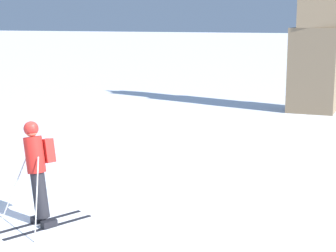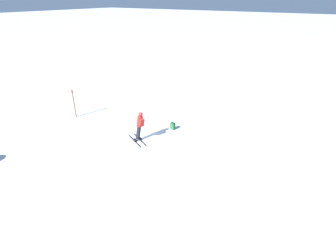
# 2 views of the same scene
# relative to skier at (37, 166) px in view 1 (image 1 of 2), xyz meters

# --- Properties ---
(ground_plane) EXTENTS (300.00, 300.00, 0.00)m
(ground_plane) POSITION_rel_skier_xyz_m (0.14, -0.10, -1.08)
(ground_plane) COLOR white
(skier) EXTENTS (1.41, 1.82, 1.93)m
(skier) POSITION_rel_skier_xyz_m (0.00, 0.00, 0.00)
(skier) COLOR black
(skier) RESTS_ON ground
(rock_pillar) EXTENTS (1.87, 1.64, 9.70)m
(rock_pillar) POSITION_rel_skier_xyz_m (2.87, 14.92, 2.99)
(rock_pillar) COLOR #7A664C
(rock_pillar) RESTS_ON ground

